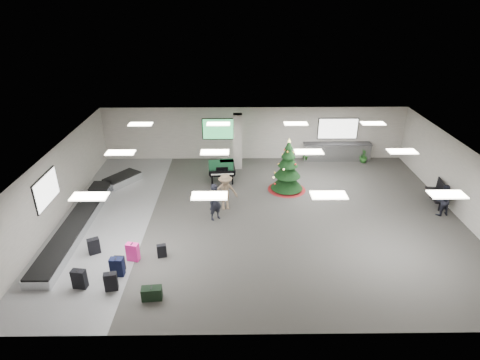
{
  "coord_description": "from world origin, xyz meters",
  "views": [
    {
      "loc": [
        -1.12,
        -15.89,
        9.34
      ],
      "look_at": [
        -0.92,
        1.0,
        1.35
      ],
      "focal_mm": 30.0,
      "sensor_mm": 36.0,
      "label": 1
    }
  ],
  "objects_px": {
    "baggage_carousel": "(87,214)",
    "potted_plant_left": "(307,155)",
    "traveler_bench": "(443,200)",
    "potted_plant_right": "(364,156)",
    "service_counter": "(337,152)",
    "bench": "(439,193)",
    "grand_piano": "(222,168)",
    "traveler_a": "(215,202)",
    "christmas_tree": "(287,173)",
    "pink_suitcase": "(133,252)",
    "traveler_b": "(225,192)"
  },
  "relations": [
    {
      "from": "baggage_carousel",
      "to": "traveler_a",
      "type": "xyz_separation_m",
      "value": [
        5.81,
        -0.15,
        0.65
      ]
    },
    {
      "from": "traveler_b",
      "to": "traveler_bench",
      "type": "xyz_separation_m",
      "value": [
        9.88,
        -0.68,
        -0.14
      ]
    },
    {
      "from": "baggage_carousel",
      "to": "bench",
      "type": "distance_m",
      "value": 16.5
    },
    {
      "from": "pink_suitcase",
      "to": "bench",
      "type": "bearing_deg",
      "value": 30.22
    },
    {
      "from": "traveler_a",
      "to": "traveler_bench",
      "type": "xyz_separation_m",
      "value": [
        10.31,
        0.26,
        -0.11
      ]
    },
    {
      "from": "traveler_bench",
      "to": "potted_plant_right",
      "type": "height_order",
      "value": "traveler_bench"
    },
    {
      "from": "bench",
      "to": "traveler_b",
      "type": "distance_m",
      "value": 10.22
    },
    {
      "from": "traveler_a",
      "to": "potted_plant_left",
      "type": "height_order",
      "value": "traveler_a"
    },
    {
      "from": "bench",
      "to": "traveler_bench",
      "type": "xyz_separation_m",
      "value": [
        -0.33,
        -1.04,
        0.15
      ]
    },
    {
      "from": "christmas_tree",
      "to": "traveler_bench",
      "type": "xyz_separation_m",
      "value": [
        6.76,
        -2.66,
        -0.2
      ]
    },
    {
      "from": "bench",
      "to": "traveler_bench",
      "type": "distance_m",
      "value": 1.1
    },
    {
      "from": "traveler_a",
      "to": "traveler_bench",
      "type": "height_order",
      "value": "traveler_a"
    },
    {
      "from": "traveler_a",
      "to": "potted_plant_right",
      "type": "distance_m",
      "value": 10.78
    },
    {
      "from": "baggage_carousel",
      "to": "traveler_b",
      "type": "bearing_deg",
      "value": 7.23
    },
    {
      "from": "grand_piano",
      "to": "potted_plant_right",
      "type": "xyz_separation_m",
      "value": [
        8.43,
        2.39,
        -0.33
      ]
    },
    {
      "from": "traveler_a",
      "to": "christmas_tree",
      "type": "bearing_deg",
      "value": 4.05
    },
    {
      "from": "baggage_carousel",
      "to": "potted_plant_left",
      "type": "distance_m",
      "value": 12.82
    },
    {
      "from": "christmas_tree",
      "to": "potted_plant_left",
      "type": "distance_m",
      "value": 4.18
    },
    {
      "from": "service_counter",
      "to": "traveler_b",
      "type": "bearing_deg",
      "value": -138.0
    },
    {
      "from": "traveler_bench",
      "to": "potted_plant_right",
      "type": "xyz_separation_m",
      "value": [
        -1.72,
        6.23,
        -0.36
      ]
    },
    {
      "from": "service_counter",
      "to": "christmas_tree",
      "type": "xyz_separation_m",
      "value": [
        -3.48,
        -3.96,
        0.41
      ]
    },
    {
      "from": "service_counter",
      "to": "potted_plant_right",
      "type": "xyz_separation_m",
      "value": [
        1.56,
        -0.39,
        -0.16
      ]
    },
    {
      "from": "baggage_carousel",
      "to": "potted_plant_left",
      "type": "height_order",
      "value": "potted_plant_left"
    },
    {
      "from": "service_counter",
      "to": "traveler_b",
      "type": "xyz_separation_m",
      "value": [
        -6.6,
        -5.94,
        0.34
      ]
    },
    {
      "from": "baggage_carousel",
      "to": "traveler_bench",
      "type": "xyz_separation_m",
      "value": [
        16.12,
        0.11,
        0.54
      ]
    },
    {
      "from": "traveler_a",
      "to": "service_counter",
      "type": "bearing_deg",
      "value": 9.0
    },
    {
      "from": "traveler_b",
      "to": "potted_plant_left",
      "type": "distance_m",
      "value": 7.51
    },
    {
      "from": "potted_plant_right",
      "to": "service_counter",
      "type": "bearing_deg",
      "value": 166.01
    },
    {
      "from": "baggage_carousel",
      "to": "christmas_tree",
      "type": "relative_size",
      "value": 3.47
    },
    {
      "from": "potted_plant_right",
      "to": "grand_piano",
      "type": "bearing_deg",
      "value": -164.16
    },
    {
      "from": "service_counter",
      "to": "christmas_tree",
      "type": "relative_size",
      "value": 1.45
    },
    {
      "from": "christmas_tree",
      "to": "potted_plant_left",
      "type": "bearing_deg",
      "value": 66.7
    },
    {
      "from": "christmas_tree",
      "to": "grand_piano",
      "type": "bearing_deg",
      "value": 160.86
    },
    {
      "from": "pink_suitcase",
      "to": "grand_piano",
      "type": "height_order",
      "value": "grand_piano"
    },
    {
      "from": "traveler_bench",
      "to": "pink_suitcase",
      "type": "bearing_deg",
      "value": 2.36
    },
    {
      "from": "christmas_tree",
      "to": "baggage_carousel",
      "type": "bearing_deg",
      "value": -163.5
    },
    {
      "from": "baggage_carousel",
      "to": "grand_piano",
      "type": "xyz_separation_m",
      "value": [
        5.97,
        3.95,
        0.51
      ]
    },
    {
      "from": "service_counter",
      "to": "bench",
      "type": "bearing_deg",
      "value": -57.09
    },
    {
      "from": "service_counter",
      "to": "traveler_a",
      "type": "xyz_separation_m",
      "value": [
        -7.03,
        -6.88,
        0.32
      ]
    },
    {
      "from": "bench",
      "to": "traveler_a",
      "type": "bearing_deg",
      "value": -164.77
    },
    {
      "from": "potted_plant_left",
      "to": "traveler_b",
      "type": "bearing_deg",
      "value": -129.44
    },
    {
      "from": "service_counter",
      "to": "traveler_a",
      "type": "height_order",
      "value": "traveler_a"
    },
    {
      "from": "baggage_carousel",
      "to": "pink_suitcase",
      "type": "xyz_separation_m",
      "value": [
        2.8,
        -3.17,
        0.15
      ]
    },
    {
      "from": "traveler_bench",
      "to": "potted_plant_right",
      "type": "relative_size",
      "value": 1.93
    },
    {
      "from": "bench",
      "to": "potted_plant_right",
      "type": "bearing_deg",
      "value": 119.85
    },
    {
      "from": "traveler_bench",
      "to": "christmas_tree",
      "type": "bearing_deg",
      "value": -32.99
    },
    {
      "from": "traveler_a",
      "to": "potted_plant_left",
      "type": "xyz_separation_m",
      "value": [
        5.19,
        6.73,
        -0.44
      ]
    },
    {
      "from": "traveler_a",
      "to": "potted_plant_right",
      "type": "height_order",
      "value": "traveler_a"
    },
    {
      "from": "pink_suitcase",
      "to": "grand_piano",
      "type": "distance_m",
      "value": 7.81
    },
    {
      "from": "pink_suitcase",
      "to": "christmas_tree",
      "type": "height_order",
      "value": "christmas_tree"
    }
  ]
}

